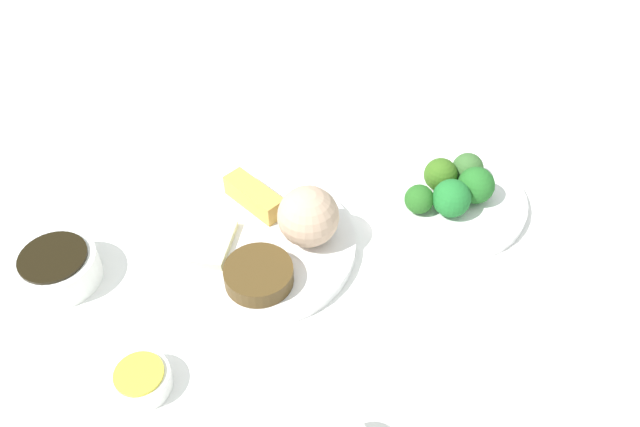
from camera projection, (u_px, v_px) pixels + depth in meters
tabletop at (273, 255)px, 0.82m from camera, size 2.20×2.20×0.02m
main_plate at (258, 244)px, 0.81m from camera, size 0.26×0.26×0.02m
rice_scoop at (308, 215)px, 0.78m from camera, size 0.08×0.08×0.08m
spring_roll at (254, 196)px, 0.84m from camera, size 0.09×0.08×0.03m
crab_rangoon_wonton at (205, 242)px, 0.80m from camera, size 0.10×0.09×0.01m
stir_fry_heap at (259, 275)px, 0.75m from camera, size 0.08×0.08×0.02m
broccoli_plate at (446, 199)px, 0.87m from camera, size 0.22×0.22×0.01m
broccoli_floret_0 at (441, 175)px, 0.86m from camera, size 0.05×0.05×0.05m
broccoli_floret_1 at (452, 198)px, 0.83m from camera, size 0.05×0.05×0.05m
broccoli_floret_2 at (476, 185)px, 0.84m from camera, size 0.05×0.05×0.05m
broccoli_floret_3 at (419, 199)px, 0.83m from camera, size 0.04×0.04×0.04m
broccoli_floret_6 at (468, 168)px, 0.87m from camera, size 0.04×0.04×0.04m
soy_sauce_bowl at (58, 272)px, 0.76m from camera, size 0.10×0.10×0.04m
soy_sauce_bowl_liquid at (52, 260)px, 0.75m from camera, size 0.08×0.08×0.00m
sauce_ramekin_hot_mustard at (141, 380)px, 0.67m from camera, size 0.06×0.06×0.02m
sauce_ramekin_hot_mustard_liquid at (139, 374)px, 0.66m from camera, size 0.05×0.05×0.00m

